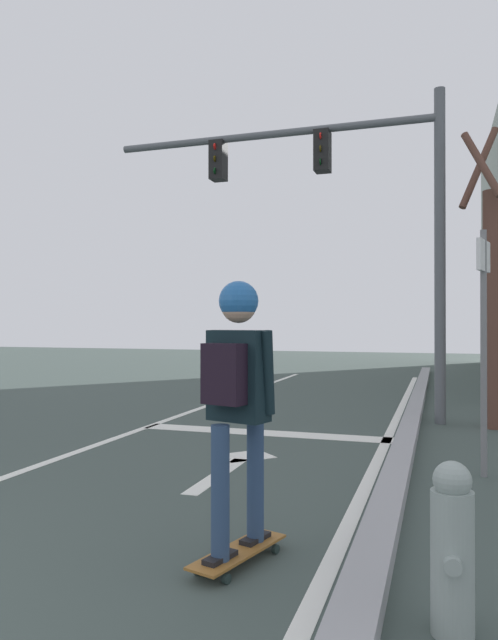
{
  "coord_description": "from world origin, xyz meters",
  "views": [
    {
      "loc": [
        3.74,
        -0.63,
        1.47
      ],
      "look_at": [
        1.59,
        6.0,
        1.51
      ],
      "focal_mm": 32.93,
      "sensor_mm": 36.0,
      "label": 1
    }
  ],
  "objects": [
    {
      "name": "lane_arrow_head",
      "position": [
        1.7,
        5.54,
        0.0
      ],
      "size": [
        0.71,
        0.71,
        0.01
      ],
      "primitive_type": "cube",
      "rotation": [
        0.0,
        0.0,
        0.79
      ],
      "color": "white",
      "rests_on": "ground"
    },
    {
      "name": "skater",
      "position": [
        2.57,
        2.75,
        1.13
      ],
      "size": [
        0.44,
        0.61,
        1.65
      ],
      "color": "navy",
      "rests_on": "skateboard"
    },
    {
      "name": "lane_arrow_stem",
      "position": [
        1.7,
        4.69,
        0.0
      ],
      "size": [
        0.16,
        1.4,
        0.01
      ],
      "primitive_type": "cube",
      "color": "white",
      "rests_on": "ground"
    },
    {
      "name": "traffic_signal_mast",
      "position": [
        2.28,
        8.43,
        3.52
      ],
      "size": [
        5.32,
        0.34,
        4.94
      ],
      "color": "#575B60",
      "rests_on": "ground"
    },
    {
      "name": "skateboard",
      "position": [
        2.57,
        2.76,
        0.07
      ],
      "size": [
        0.43,
        0.8,
        0.09
      ],
      "color": "#935E27",
      "rests_on": "ground"
    },
    {
      "name": "curb_strip",
      "position": [
        3.36,
        6.0,
        0.07
      ],
      "size": [
        0.24,
        24.0,
        0.14
      ],
      "primitive_type": "cube",
      "color": "#98989C",
      "rests_on": "ground"
    },
    {
      "name": "lane_line_center",
      "position": [
        -0.21,
        6.0,
        0.0
      ],
      "size": [
        0.12,
        20.0,
        0.01
      ],
      "primitive_type": "cube",
      "color": "white",
      "rests_on": "ground"
    },
    {
      "name": "fire_hydrant",
      "position": [
        3.8,
        2.3,
        0.41
      ],
      "size": [
        0.2,
        0.3,
        0.82
      ],
      "color": "#919F9A",
      "rests_on": "ground"
    },
    {
      "name": "roadside_tree",
      "position": [
        4.47,
        8.28,
        1.89
      ],
      "size": [
        0.92,
        0.95,
        4.37
      ],
      "color": "brown",
      "rests_on": "ground"
    },
    {
      "name": "street_sign_post",
      "position": [
        4.15,
        5.43,
        1.54
      ],
      "size": [
        0.15,
        0.44,
        2.37
      ],
      "color": "slate",
      "rests_on": "ground"
    },
    {
      "name": "stop_bar",
      "position": [
        1.52,
        6.93,
        0.0
      ],
      "size": [
        3.47,
        0.4,
        0.01
      ],
      "primitive_type": "cube",
      "color": "white",
      "rests_on": "ground"
    },
    {
      "name": "lane_line_curbside",
      "position": [
        3.11,
        6.0,
        0.0
      ],
      "size": [
        0.12,
        20.0,
        0.01
      ],
      "primitive_type": "cube",
      "color": "white",
      "rests_on": "ground"
    }
  ]
}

